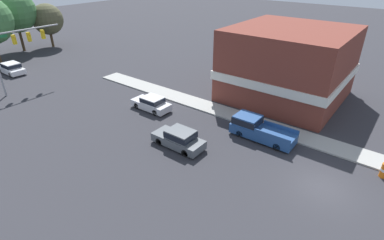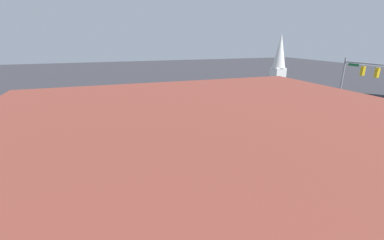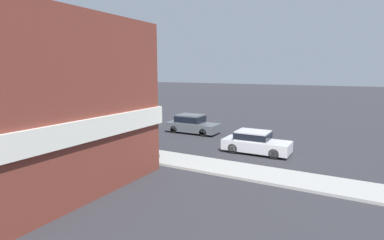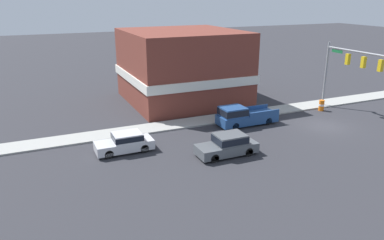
# 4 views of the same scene
# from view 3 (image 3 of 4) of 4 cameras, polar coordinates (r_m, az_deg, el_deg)

# --- Properties ---
(ground_plane) EXTENTS (200.00, 200.00, 0.00)m
(ground_plane) POSITION_cam_3_polar(r_m,az_deg,el_deg) (31.79, -19.93, -0.98)
(ground_plane) COLOR #2D2D33
(sidewalk_curb) EXTENTS (2.40, 60.00, 0.14)m
(sidewalk_curb) POSITION_cam_3_polar(r_m,az_deg,el_deg) (28.43, -28.57, -2.59)
(sidewalk_curb) COLOR #9E9E99
(sidewalk_curb) RESTS_ON ground
(near_signal_assembly) EXTENTS (8.87, 0.49, 6.81)m
(near_signal_assembly) POSITION_cam_3_polar(r_m,az_deg,el_deg) (33.60, -28.25, 7.70)
(near_signal_assembly) COLOR gray
(near_signal_assembly) RESTS_ON ground
(car_lead) EXTENTS (1.89, 4.58, 1.61)m
(car_lead) POSITION_cam_3_polar(r_m,az_deg,el_deg) (26.19, -0.03, -0.68)
(car_lead) COLOR black
(car_lead) RESTS_ON ground
(car_oncoming) EXTENTS (1.82, 4.34, 1.47)m
(car_oncoming) POSITION_cam_3_polar(r_m,az_deg,el_deg) (20.24, 11.94, -4.06)
(car_oncoming) COLOR black
(car_oncoming) RESTS_ON ground
(pickup_truck_parked) EXTENTS (1.99, 5.64, 1.84)m
(pickup_truck_parked) POSITION_cam_3_polar(r_m,az_deg,el_deg) (24.56, -15.41, -1.51)
(pickup_truck_parked) COLOR black
(pickup_truck_parked) RESTS_ON ground
(construction_barrel) EXTENTS (0.55, 0.55, 1.11)m
(construction_barrel) POSITION_cam_3_polar(r_m,az_deg,el_deg) (31.88, -28.96, -0.53)
(construction_barrel) COLOR orange
(construction_barrel) RESTS_ON ground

